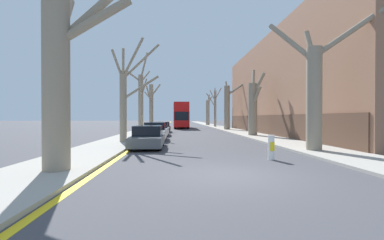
% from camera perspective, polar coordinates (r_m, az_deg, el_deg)
% --- Properties ---
extents(ground_plane, '(300.00, 300.00, 0.00)m').
position_cam_1_polar(ground_plane, '(8.60, 8.42, -12.10)').
color(ground_plane, '#424247').
extents(sidewalk_left, '(3.22, 120.00, 0.12)m').
position_cam_1_polar(sidewalk_left, '(58.42, -7.74, -1.25)').
color(sidewalk_left, '#A39E93').
rests_on(sidewalk_left, ground).
extents(sidewalk_right, '(3.22, 120.00, 0.12)m').
position_cam_1_polar(sidewalk_right, '(58.78, 4.48, -1.23)').
color(sidewalk_right, '#A39E93').
rests_on(sidewalk_right, ground).
extents(building_facade_right, '(10.08, 32.27, 10.70)m').
position_cam_1_polar(building_facade_right, '(31.74, 24.18, 6.75)').
color(building_facade_right, '#93664C').
rests_on(building_facade_right, ground).
extents(kerb_line_stripe, '(0.24, 120.00, 0.01)m').
position_cam_1_polar(kerb_line_stripe, '(58.31, -5.99, -1.30)').
color(kerb_line_stripe, yellow).
rests_on(kerb_line_stripe, ground).
extents(street_tree_left_0, '(5.21, 2.48, 9.09)m').
position_cam_1_polar(street_tree_left_0, '(10.05, -27.92, 13.29)').
color(street_tree_left_0, gray).
rests_on(street_tree_left_0, ground).
extents(street_tree_left_1, '(3.36, 2.37, 7.50)m').
position_cam_1_polar(street_tree_left_1, '(19.31, -14.54, 4.95)').
color(street_tree_left_1, gray).
rests_on(street_tree_left_1, ground).
extents(street_tree_left_2, '(2.52, 4.04, 8.87)m').
position_cam_1_polar(street_tree_left_2, '(29.16, -11.25, 4.44)').
color(street_tree_left_2, gray).
rests_on(street_tree_left_2, ground).
extents(street_tree_left_3, '(2.78, 4.08, 6.86)m').
position_cam_1_polar(street_tree_left_3, '(39.01, -9.07, 3.18)').
color(street_tree_left_3, gray).
rests_on(street_tree_left_3, ground).
extents(street_tree_right_0, '(4.60, 4.25, 7.70)m').
position_cam_1_polar(street_tree_right_0, '(15.61, 25.56, 6.16)').
color(street_tree_right_0, gray).
rests_on(street_tree_right_0, ground).
extents(street_tree_right_1, '(1.51, 3.58, 7.07)m').
position_cam_1_polar(street_tree_right_1, '(26.62, 13.45, 3.02)').
color(street_tree_right_1, gray).
rests_on(street_tree_right_1, ground).
extents(street_tree_right_2, '(3.01, 4.32, 7.57)m').
position_cam_1_polar(street_tree_right_2, '(39.03, 7.89, 3.19)').
color(street_tree_right_2, gray).
rests_on(street_tree_right_2, ground).
extents(street_tree_right_3, '(2.66, 2.80, 7.50)m').
position_cam_1_polar(street_tree_right_3, '(50.62, 5.15, 2.96)').
color(street_tree_right_3, gray).
rests_on(street_tree_right_3, ground).
extents(street_tree_right_4, '(1.48, 3.25, 7.52)m').
position_cam_1_polar(street_tree_right_4, '(61.98, 3.55, 1.89)').
color(street_tree_right_4, gray).
rests_on(street_tree_right_4, ground).
extents(double_decker_bus, '(2.55, 10.83, 4.41)m').
position_cam_1_polar(double_decker_bus, '(45.96, -2.44, 1.31)').
color(double_decker_bus, red).
rests_on(double_decker_bus, ground).
extents(parked_car_0, '(1.89, 4.15, 1.37)m').
position_cam_1_polar(parked_car_0, '(16.16, -9.79, -3.84)').
color(parked_car_0, '#4C5156').
rests_on(parked_car_0, ground).
extents(parked_car_1, '(1.81, 4.28, 1.49)m').
position_cam_1_polar(parked_car_1, '(21.38, -8.19, -2.63)').
color(parked_car_1, silver).
rests_on(parked_car_1, ground).
extents(parked_car_2, '(1.80, 4.55, 1.44)m').
position_cam_1_polar(parked_car_2, '(27.03, -7.17, -2.02)').
color(parked_car_2, silver).
rests_on(parked_car_2, ground).
extents(parked_car_3, '(1.80, 4.52, 1.35)m').
position_cam_1_polar(parked_car_3, '(33.28, -6.44, -1.60)').
color(parked_car_3, black).
rests_on(parked_car_3, ground).
extents(traffic_bollard, '(0.28, 0.29, 1.10)m').
position_cam_1_polar(traffic_bollard, '(12.01, 17.19, -5.84)').
color(traffic_bollard, white).
rests_on(traffic_bollard, ground).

